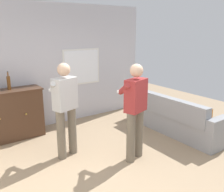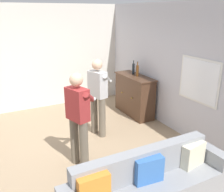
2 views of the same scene
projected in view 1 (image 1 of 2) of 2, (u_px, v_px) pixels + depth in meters
ground at (114, 173)px, 3.96m from camera, size 10.40×10.40×0.00m
wall_back_with_window at (47, 66)px, 5.71m from camera, size 5.20×0.15×2.80m
couch at (170, 117)px, 5.51m from camera, size 0.57×2.44×0.84m
sideboard_cabinet at (10, 115)px, 5.10m from camera, size 1.30×0.49×1.04m
bottle_wine_green at (9, 83)px, 4.99m from camera, size 0.07×0.07×0.37m
person_standing_left at (65, 106)px, 4.31m from camera, size 0.54×0.52×1.68m
person_standing_right at (135, 108)px, 4.20m from camera, size 0.53×0.52×1.68m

